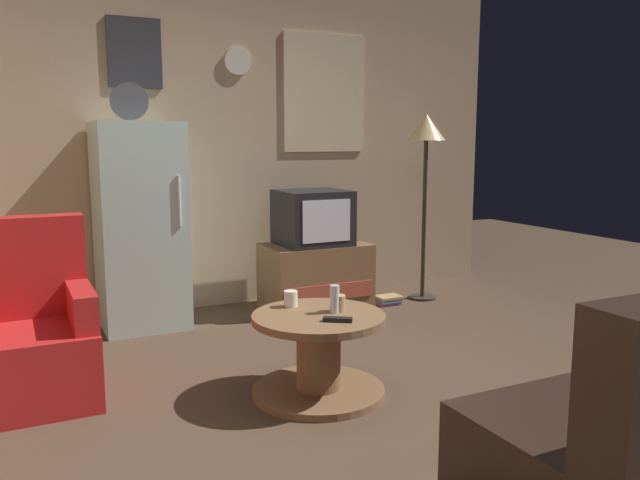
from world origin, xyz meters
name	(u,v)px	position (x,y,z in m)	size (l,w,h in m)	color
ground_plane	(373,410)	(0.00, 0.00, 0.00)	(12.00, 12.00, 0.00)	#4C3828
wall_with_art	(222,141)	(0.01, 2.45, 1.36)	(5.20, 0.12, 2.72)	tan
fridge	(140,225)	(-0.75, 2.08, 0.75)	(0.60, 0.62, 1.77)	silver
tv_stand	(316,276)	(0.62, 1.96, 0.27)	(0.84, 0.53, 0.53)	brown
crt_tv	(313,218)	(0.60, 1.96, 0.75)	(0.54, 0.51, 0.44)	black
standing_lamp	(426,142)	(1.60, 1.83, 1.36)	(0.32, 0.32, 1.59)	#332D28
coffee_table	(319,355)	(-0.16, 0.31, 0.23)	(0.72, 0.72, 0.45)	brown
wine_glass	(335,299)	(-0.07, 0.30, 0.53)	(0.05, 0.05, 0.15)	silver
mug_ceramic_white	(291,299)	(-0.23, 0.52, 0.50)	(0.08, 0.08, 0.09)	silver
mug_ceramic_tan	(338,303)	(-0.04, 0.31, 0.50)	(0.08, 0.08, 0.09)	tan
remote_control	(338,319)	(-0.14, 0.14, 0.46)	(0.15, 0.04, 0.02)	black
armchair	(25,337)	(-1.58, 0.96, 0.34)	(0.68, 0.68, 0.96)	red
book_stack	(389,300)	(1.22, 1.78, 0.04)	(0.21, 0.15, 0.07)	#995E95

